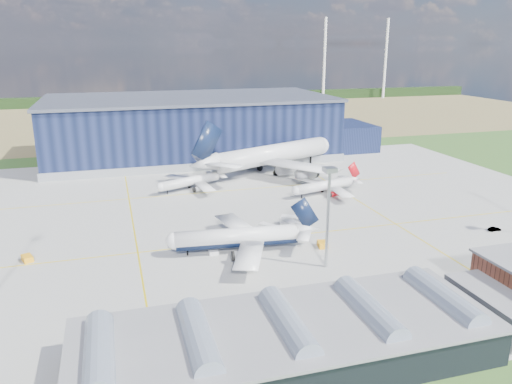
% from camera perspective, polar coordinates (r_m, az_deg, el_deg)
% --- Properties ---
extents(ground, '(600.00, 600.00, 0.00)m').
position_cam_1_polar(ground, '(137.12, -1.01, -3.94)').
color(ground, '#2E5A21').
rests_on(ground, ground).
extents(apron, '(220.00, 160.00, 0.08)m').
position_cam_1_polar(apron, '(146.21, -2.05, -2.61)').
color(apron, gray).
rests_on(apron, ground).
extents(farmland, '(600.00, 220.00, 0.01)m').
position_cam_1_polar(farmland, '(348.84, -10.77, 8.38)').
color(farmland, olive).
rests_on(farmland, ground).
extents(treeline, '(600.00, 8.00, 8.00)m').
position_cam_1_polar(treeline, '(427.48, -11.95, 10.32)').
color(treeline, black).
rests_on(treeline, ground).
extents(hangar, '(145.00, 62.00, 26.10)m').
position_cam_1_polar(hangar, '(224.69, -6.82, 7.13)').
color(hangar, black).
rests_on(hangar, ground).
extents(glass_concourse, '(78.00, 23.00, 8.60)m').
position_cam_1_polar(glass_concourse, '(82.48, 6.05, -16.08)').
color(glass_concourse, black).
rests_on(glass_concourse, ground).
extents(light_mast_center, '(2.60, 2.60, 23.00)m').
position_cam_1_polar(light_mast_center, '(108.64, 8.29, -1.08)').
color(light_mast_center, '#A8ABAF').
rests_on(light_mast_center, ground).
extents(airliner_navy, '(41.39, 40.65, 12.36)m').
position_cam_1_polar(airliner_navy, '(118.59, -2.19, -4.12)').
color(airliner_navy, white).
rests_on(airliner_navy, ground).
extents(airliner_red, '(34.57, 34.12, 9.35)m').
position_cam_1_polar(airliner_red, '(166.05, 7.82, 1.28)').
color(airliner_red, white).
rests_on(airliner_red, ground).
extents(airliner_widebody, '(88.34, 87.55, 22.15)m').
position_cam_1_polar(airliner_widebody, '(191.95, 1.86, 5.46)').
color(airliner_widebody, white).
rests_on(airliner_widebody, ground).
extents(airliner_regional, '(37.17, 36.85, 9.28)m').
position_cam_1_polar(airliner_regional, '(171.29, -7.58, 1.75)').
color(airliner_regional, white).
rests_on(airliner_regional, ground).
extents(gse_tug_a, '(3.12, 3.83, 1.38)m').
position_cam_1_polar(gse_tug_a, '(127.10, -24.68, -6.91)').
color(gse_tug_a, '#F6A115').
rests_on(gse_tug_a, ground).
extents(gse_tug_b, '(2.73, 3.60, 1.41)m').
position_cam_1_polar(gse_tug_b, '(124.31, 7.61, -5.97)').
color(gse_tug_b, '#F6A115').
rests_on(gse_tug_b, ground).
extents(gse_van_a, '(6.30, 5.10, 2.54)m').
position_cam_1_polar(gse_van_a, '(137.99, 4.07, -3.29)').
color(gse_van_a, silver).
rests_on(gse_van_a, ground).
extents(gse_van_b, '(4.26, 4.87, 2.06)m').
position_cam_1_polar(gse_van_b, '(133.19, 1.30, -4.10)').
color(gse_van_b, silver).
rests_on(gse_van_b, ground).
extents(gse_cart_b, '(3.21, 2.47, 1.25)m').
position_cam_1_polar(gse_cart_b, '(178.52, -10.16, 0.91)').
color(gse_cart_b, silver).
rests_on(gse_cart_b, ground).
extents(gse_van_c, '(5.51, 2.87, 2.58)m').
position_cam_1_polar(gse_van_c, '(105.48, 16.51, -10.49)').
color(gse_van_c, silver).
rests_on(gse_van_c, ground).
extents(airstair, '(3.55, 5.53, 3.30)m').
position_cam_1_polar(airstair, '(121.62, -5.16, -5.93)').
color(airstair, silver).
rests_on(airstair, ground).
extents(car_b, '(3.50, 1.33, 1.14)m').
position_cam_1_polar(car_b, '(147.92, 25.60, -3.85)').
color(car_b, '#99999E').
rests_on(car_b, ground).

